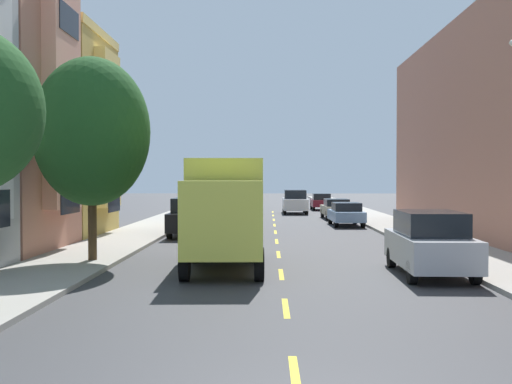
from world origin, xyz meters
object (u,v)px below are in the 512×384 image
Objects in this scene: delivery_box_truck at (225,207)px; parked_suv_orange at (199,211)px; parked_sedan_sky at (346,214)px; parked_suv_black at (192,217)px; parked_suv_navy at (225,198)px; parked_suv_silver at (430,243)px; parked_hatchback_charcoal at (209,209)px; moving_white_sedan at (295,202)px; parked_hatchback_burgundy at (321,202)px; street_tree_second at (92,132)px; parked_wagon_teal at (216,205)px; parked_sedan_champagne at (336,208)px.

delivery_box_truck is 1.48× the size of parked_suv_orange.
delivery_box_truck is 1.59× the size of parked_sedan_sky.
parked_suv_black is 28.67m from parked_suv_navy.
parked_suv_silver is 1.00× the size of parked_suv_navy.
delivery_box_truck is 1.79× the size of parked_hatchback_charcoal.
parked_hatchback_charcoal is at bearing -128.15° from moving_white_sedan.
parked_hatchback_burgundy is (8.88, 20.25, -0.23)m from parked_suv_orange.
parked_suv_orange is at bearing 92.39° from parked_suv_black.
delivery_box_truck reaches higher than moving_white_sedan.
street_tree_second is 28.90m from parked_wagon_teal.
parked_suv_orange and parked_suv_black have the same top height.
parked_suv_black is (2.16, 10.29, -3.52)m from street_tree_second.
parked_suv_black is (-2.43, 10.94, -0.99)m from delivery_box_truck.
street_tree_second is 26.33m from parked_sedan_champagne.
parked_suv_silver is 38.49m from parked_hatchback_burgundy.
parked_suv_orange is 1.00× the size of parked_suv_navy.
parked_wagon_teal is 1.17× the size of parked_hatchback_burgundy.
street_tree_second is 22.82m from parked_hatchback_charcoal.
parked_suv_navy reaches higher than parked_hatchback_burgundy.
delivery_box_truck is 1.49× the size of parked_suv_silver.
parked_wagon_teal and parked_hatchback_burgundy have the same top height.
parked_sedan_champagne is 0.95× the size of parked_suv_black.
parked_suv_orange is at bearing -89.87° from parked_hatchback_charcoal.
parked_hatchback_burgundy is at bearing 73.35° from street_tree_second.
delivery_box_truck is 1.50× the size of parked_suv_black.
parked_wagon_teal is 11.65m from parked_hatchback_burgundy.
delivery_box_truck reaches higher than parked_wagon_teal.
delivery_box_truck reaches higher than parked_suv_silver.
street_tree_second is 1.43× the size of parked_suv_orange.
parked_hatchback_charcoal is 0.83× the size of parked_suv_orange.
parked_wagon_teal is (-2.66, 29.25, -1.17)m from delivery_box_truck.
moving_white_sedan is (-2.68, 32.78, 0.00)m from parked_suv_silver.
moving_white_sedan is at bearing 100.94° from parked_sedan_sky.
parked_wagon_teal is at bearing 106.13° from parked_suv_silver.
parked_suv_orange is 1.07× the size of parked_sedan_sky.
parked_hatchback_burgundy is at bearing 57.05° from parked_hatchback_charcoal.
street_tree_second is 11.67m from parked_suv_silver.
parked_suv_black is at bearing 124.59° from parked_suv_silver.
street_tree_second is at bearing -121.96° from parked_sedan_sky.
delivery_box_truck is 23.26m from parked_hatchback_charcoal.
parked_suv_silver reaches higher than parked_sedan_sky.
parked_wagon_teal is at bearing 127.82° from parked_sedan_sky.
parked_suv_black reaches higher than parked_sedan_sky.
parked_hatchback_burgundy reaches higher than parked_sedan_champagne.
parked_suv_orange is (-8.95, 18.25, 0.00)m from parked_suv_silver.
parked_sedan_champagne is at bearing -89.84° from parked_hatchback_burgundy.
parked_suv_silver reaches higher than parked_hatchback_charcoal.
parked_suv_silver reaches higher than parked_sedan_champagne.
parked_suv_navy is (-0.23, 28.67, 0.00)m from parked_suv_black.
delivery_box_truck is at bearing -96.62° from moving_white_sedan.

